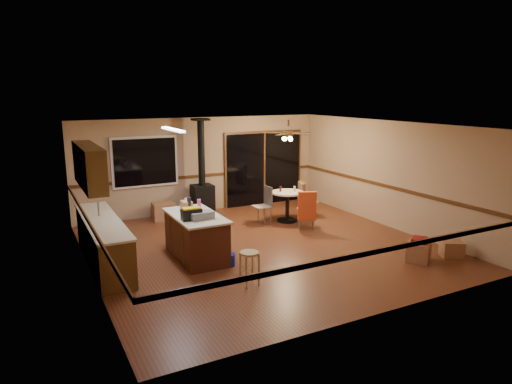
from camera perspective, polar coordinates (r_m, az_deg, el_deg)
floor at (r=9.91m, az=0.81°, el=-6.84°), size 7.00×7.00×0.00m
ceiling at (r=9.38m, az=0.85°, el=8.33°), size 7.00×7.00×0.00m
wall_back at (r=12.70m, az=-6.68°, el=3.40°), size 7.00×0.00×7.00m
wall_front at (r=6.78m, az=15.03°, el=-4.85°), size 7.00×0.00×7.00m
wall_left at (r=8.52m, az=-20.39°, el=-1.72°), size 0.00×7.00×7.00m
wall_right at (r=11.61m, az=16.24°, el=2.15°), size 0.00×7.00×7.00m
chair_rail at (r=9.63m, az=0.82°, el=-1.21°), size 7.00×7.00×0.08m
window at (r=12.16m, az=-13.69°, el=3.69°), size 1.72×0.10×1.32m
sliding_door at (r=13.48m, az=0.99°, el=2.92°), size 2.52×0.10×2.10m
lower_cabinets at (r=9.27m, az=-18.54°, el=-6.07°), size 0.60×3.00×0.86m
countertop at (r=9.14m, az=-18.74°, el=-3.39°), size 0.64×3.04×0.04m
upper_cabinets at (r=9.11m, az=-20.15°, el=3.02°), size 0.35×2.00×0.80m
kitchen_island at (r=9.19m, az=-7.49°, el=-5.53°), size 0.88×1.68×0.90m
wood_stove at (r=12.32m, az=-6.74°, el=0.42°), size 0.55×0.50×2.52m
ceiling_fan at (r=11.43m, az=4.07°, el=7.07°), size 0.24×0.24×0.55m
fluorescent_strip at (r=8.97m, az=-10.35°, el=7.69°), size 0.10×1.20×0.04m
toolbox_grey at (r=8.73m, az=-6.87°, el=-2.92°), size 0.48×0.30×0.14m
toolbox_black at (r=8.71m, az=-8.08°, el=-2.77°), size 0.39×0.21×0.21m
toolbox_yellow_lid at (r=8.68m, az=-8.10°, el=-2.02°), size 0.34×0.19×0.03m
box_on_island at (r=9.45m, az=-8.69°, el=-1.68°), size 0.21×0.28×0.18m
bottle_dark at (r=9.35m, az=-8.36°, el=-1.51°), size 0.10×0.10×0.28m
bottle_pink at (r=9.36m, az=-7.13°, el=-1.60°), size 0.09×0.09×0.23m
bottle_white at (r=9.71m, az=-8.78°, el=-1.30°), size 0.07×0.07×0.18m
bar_stool at (r=7.96m, az=-0.82°, el=-9.50°), size 0.43×0.43×0.59m
blue_bucket at (r=8.86m, az=-3.54°, el=-8.44°), size 0.35×0.35×0.23m
dining_table at (r=11.70m, az=3.94°, el=-1.16°), size 0.84×0.84×0.78m
glass_red at (r=11.64m, az=3.08°, el=0.40°), size 0.07×0.07×0.14m
glass_cream at (r=11.69m, az=4.85°, el=0.40°), size 0.07×0.07×0.14m
chair_left at (r=11.49m, az=1.15°, el=-1.09°), size 0.41×0.41×0.51m
chair_near at (r=10.99m, az=6.39°, el=-1.74°), size 0.58×0.60×0.70m
chair_right at (r=12.05m, az=5.82°, el=-0.47°), size 0.57×0.55×0.70m
box_under_window at (r=12.16m, az=-11.47°, el=-2.36°), size 0.59×0.49×0.44m
box_corner_a at (r=9.63m, az=19.68°, el=-7.00°), size 0.64×0.62×0.37m
box_corner_b at (r=10.08m, az=23.28°, el=-6.56°), size 0.53×0.51×0.33m
box_small_red at (r=9.56m, az=19.78°, el=-5.69°), size 0.43×0.42×0.09m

